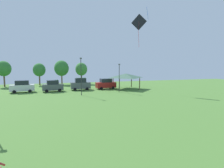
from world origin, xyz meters
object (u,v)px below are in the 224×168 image
object	(u,v)px
kite_flying_8	(144,4)
treeline_tree_2	(39,70)
treeline_tree_4	(81,69)
parked_car_leftmost	(22,87)
parked_car_rightmost_in_row	(106,84)
light_post_3	(119,76)
parked_car_second_from_left	(53,86)
treeline_tree_3	(62,68)
treeline_tree_1	(4,69)
light_post_2	(81,74)
kite_flying_1	(139,23)
parked_car_third_from_left	(81,84)
park_pavilion	(126,76)

from	to	relation	value
kite_flying_8	treeline_tree_2	distance (m)	31.76
treeline_tree_4	parked_car_leftmost	bearing A→B (deg)	-134.91
treeline_tree_2	treeline_tree_4	bearing A→B (deg)	2.61
parked_car_rightmost_in_row	light_post_3	distance (m)	6.06
parked_car_rightmost_in_row	treeline_tree_2	bearing A→B (deg)	135.34
parked_car_second_from_left	treeline_tree_3	bearing A→B (deg)	74.40
parked_car_leftmost	parked_car_second_from_left	distance (m)	5.88
parked_car_rightmost_in_row	treeline_tree_2	world-z (taller)	treeline_tree_2
kite_flying_8	treeline_tree_1	size ratio (longest dim) A/B	0.54
light_post_2	treeline_tree_2	size ratio (longest dim) A/B	1.13
treeline_tree_4	kite_flying_8	bearing A→B (deg)	-58.80
light_post_2	treeline_tree_3	size ratio (longest dim) A/B	0.99
parked_car_second_from_left	light_post_2	xyz separation A→B (m)	(5.16, -6.32, 2.65)
treeline_tree_3	treeline_tree_4	distance (m)	5.65
kite_flying_1	parked_car_leftmost	xyz separation A→B (m)	(-23.84, 3.68, -13.29)
parked_car_third_from_left	treeline_tree_1	size ratio (longest dim) A/B	0.65
kite_flying_8	parked_car_rightmost_in_row	distance (m)	18.96
parked_car_second_from_left	treeline_tree_4	distance (m)	16.44
parked_car_rightmost_in_row	treeline_tree_1	world-z (taller)	treeline_tree_1
treeline_tree_1	parked_car_third_from_left	bearing A→B (deg)	-32.49
treeline_tree_2	kite_flying_8	bearing A→B (deg)	-37.95
parked_car_third_from_left	treeline_tree_1	xyz separation A→B (m)	(-17.97, 11.44, 3.34)
treeline_tree_1	light_post_2	bearing A→B (deg)	-47.17
kite_flying_1	park_pavilion	size ratio (longest dim) A/B	1.13
treeline_tree_3	treeline_tree_4	bearing A→B (deg)	1.62
parked_car_second_from_left	parked_car_third_from_left	size ratio (longest dim) A/B	1.01
kite_flying_1	treeline_tree_3	bearing A→B (deg)	132.97
light_post_2	treeline_tree_1	world-z (taller)	light_post_2
kite_flying_1	treeline_tree_3	size ratio (longest dim) A/B	1.02
kite_flying_1	kite_flying_8	bearing A→B (deg)	-50.94
park_pavilion	treeline_tree_2	distance (m)	24.45
parked_car_second_from_left	light_post_3	xyz separation A→B (m)	(13.08, -4.58, 2.10)
light_post_2	treeline_tree_1	xyz separation A→B (m)	(-17.27, 18.63, 0.80)
kite_flying_8	treeline_tree_3	world-z (taller)	kite_flying_8
parked_car_rightmost_in_row	treeline_tree_1	size ratio (longest dim) A/B	0.72
treeline_tree_2	light_post_3	bearing A→B (deg)	-47.09
light_post_3	treeline_tree_4	xyz separation A→B (m)	(-5.38, 18.75, 1.07)
kite_flying_1	treeline_tree_2	xyz separation A→B (m)	(-21.85, 16.74, -10.26)
parked_car_third_from_left	parked_car_rightmost_in_row	bearing A→B (deg)	-0.25
kite_flying_1	light_post_2	bearing A→B (deg)	-165.90
kite_flying_8	parked_car_third_from_left	bearing A→B (deg)	159.49
light_post_2	treeline_tree_4	bearing A→B (deg)	82.93
kite_flying_1	parked_car_second_from_left	bearing A→B (deg)	170.24
kite_flying_1	light_post_2	xyz separation A→B (m)	(-12.83, -3.22, -10.67)
kite_flying_8	treeline_tree_3	bearing A→B (deg)	132.80
parked_car_second_from_left	park_pavilion	bearing A→B (deg)	-8.13
treeline_tree_3	kite_flying_1	bearing A→B (deg)	-47.03
park_pavilion	treeline_tree_2	bearing A→B (deg)	145.33
parked_car_leftmost	treeline_tree_2	size ratio (longest dim) A/B	0.77
parked_car_third_from_left	treeline_tree_1	world-z (taller)	treeline_tree_1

